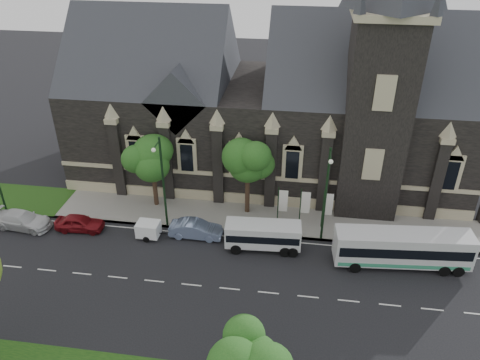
% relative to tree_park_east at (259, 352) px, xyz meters
% --- Properties ---
extents(ground, '(160.00, 160.00, 0.00)m').
position_rel_tree_park_east_xyz_m(ground, '(-6.18, 9.32, -4.62)').
color(ground, black).
rests_on(ground, ground).
extents(sidewalk, '(80.00, 5.00, 0.15)m').
position_rel_tree_park_east_xyz_m(sidewalk, '(-6.18, 18.82, -4.54)').
color(sidewalk, gray).
rests_on(sidewalk, ground).
extents(museum, '(40.00, 17.70, 29.90)m').
position_rel_tree_park_east_xyz_m(museum, '(-1.06, 28.10, 3.55)').
color(museum, black).
rests_on(museum, ground).
extents(tree_park_east, '(3.40, 3.40, 6.28)m').
position_rel_tree_park_east_xyz_m(tree_park_east, '(0.00, 0.00, 0.00)').
color(tree_park_east, black).
rests_on(tree_park_east, ground).
extents(tree_walk_right, '(4.08, 4.08, 7.80)m').
position_rel_tree_park_east_xyz_m(tree_walk_right, '(-2.96, 20.04, 1.20)').
color(tree_walk_right, black).
rests_on(tree_walk_right, ground).
extents(tree_walk_left, '(3.91, 3.91, 7.64)m').
position_rel_tree_park_east_xyz_m(tree_walk_left, '(-11.97, 20.03, 1.12)').
color(tree_walk_left, black).
rests_on(tree_walk_left, ground).
extents(street_lamp_near, '(0.36, 1.88, 9.00)m').
position_rel_tree_park_east_xyz_m(street_lamp_near, '(3.82, 16.42, 0.49)').
color(street_lamp_near, black).
rests_on(street_lamp_near, ground).
extents(street_lamp_mid, '(0.36, 1.88, 9.00)m').
position_rel_tree_park_east_xyz_m(street_lamp_mid, '(-10.18, 16.42, 0.49)').
color(street_lamp_mid, black).
rests_on(street_lamp_mid, ground).
extents(banner_flag_left, '(0.90, 0.10, 4.00)m').
position_rel_tree_park_east_xyz_m(banner_flag_left, '(0.11, 18.32, -2.24)').
color(banner_flag_left, black).
rests_on(banner_flag_left, ground).
extents(banner_flag_center, '(0.90, 0.10, 4.00)m').
position_rel_tree_park_east_xyz_m(banner_flag_center, '(2.11, 18.32, -2.24)').
color(banner_flag_center, black).
rests_on(banner_flag_center, ground).
extents(banner_flag_right, '(0.90, 0.10, 4.00)m').
position_rel_tree_park_east_xyz_m(banner_flag_right, '(4.11, 18.32, -2.24)').
color(banner_flag_right, black).
rests_on(banner_flag_right, ground).
extents(tour_coach, '(10.95, 3.28, 3.15)m').
position_rel_tree_park_east_xyz_m(tour_coach, '(10.16, 14.09, -2.89)').
color(tour_coach, silver).
rests_on(tour_coach, ground).
extents(shuttle_bus, '(6.48, 2.62, 2.46)m').
position_rel_tree_park_east_xyz_m(shuttle_bus, '(-1.13, 14.68, -3.19)').
color(shuttle_bus, silver).
rests_on(shuttle_bus, ground).
extents(box_trailer, '(2.87, 1.68, 1.52)m').
position_rel_tree_park_east_xyz_m(box_trailer, '(-11.32, 14.76, -3.75)').
color(box_trailer, white).
rests_on(box_trailer, ground).
extents(sedan, '(4.70, 1.64, 1.55)m').
position_rel_tree_park_east_xyz_m(sedan, '(-7.19, 15.45, -3.84)').
color(sedan, '#8092B9').
rests_on(sedan, ground).
extents(car_far_red, '(4.43, 1.98, 1.48)m').
position_rel_tree_park_east_xyz_m(car_far_red, '(-17.83, 14.94, -3.88)').
color(car_far_red, maroon).
rests_on(car_far_red, ground).
extents(car_far_white, '(5.51, 2.58, 1.56)m').
position_rel_tree_park_east_xyz_m(car_far_white, '(-23.18, 14.57, -3.84)').
color(car_far_white, silver).
rests_on(car_far_white, ground).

